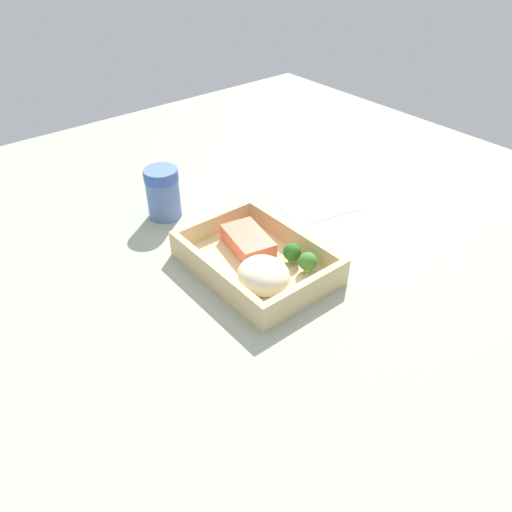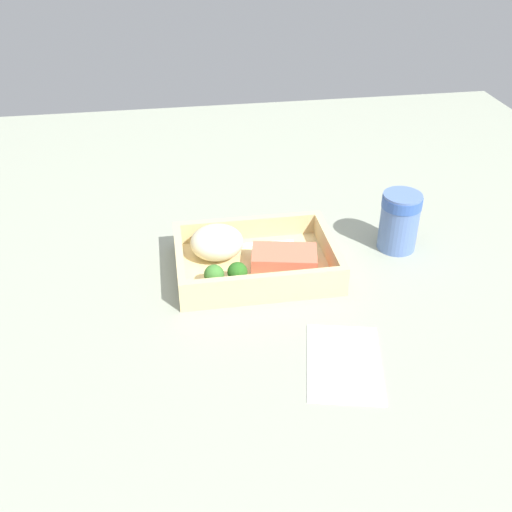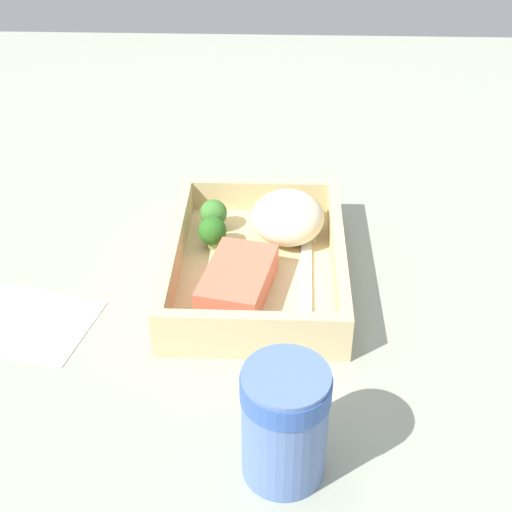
% 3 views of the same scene
% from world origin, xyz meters
% --- Properties ---
extents(ground_plane, '(1.60, 1.60, 0.02)m').
position_xyz_m(ground_plane, '(0.00, 0.00, -0.01)').
color(ground_plane, gray).
extents(takeout_tray, '(0.25, 0.18, 0.01)m').
position_xyz_m(takeout_tray, '(0.00, 0.00, 0.01)').
color(takeout_tray, '#D1B982').
rests_on(takeout_tray, ground_plane).
extents(tray_rim, '(0.25, 0.18, 0.04)m').
position_xyz_m(tray_rim, '(0.00, 0.00, 0.03)').
color(tray_rim, '#D1B982').
rests_on(tray_rim, takeout_tray).
extents(salmon_fillet, '(0.11, 0.08, 0.03)m').
position_xyz_m(salmon_fillet, '(-0.04, 0.02, 0.03)').
color(salmon_fillet, '#E3684C').
rests_on(salmon_fillet, takeout_tray).
extents(mashed_potatoes, '(0.09, 0.08, 0.05)m').
position_xyz_m(mashed_potatoes, '(0.06, -0.03, 0.04)').
color(mashed_potatoes, beige).
rests_on(mashed_potatoes, takeout_tray).
extents(broccoli_floret_1, '(0.03, 0.03, 0.04)m').
position_xyz_m(broccoli_floret_1, '(0.07, 0.05, 0.03)').
color(broccoli_floret_1, '#819B5E').
rests_on(broccoli_floret_1, takeout_tray).
extents(broccoli_floret_2, '(0.03, 0.03, 0.04)m').
position_xyz_m(broccoli_floret_2, '(0.04, 0.05, 0.03)').
color(broccoli_floret_2, '#7B9D5C').
rests_on(broccoli_floret_2, takeout_tray).
extents(fork, '(0.16, 0.02, 0.00)m').
position_xyz_m(fork, '(0.02, -0.05, 0.01)').
color(fork, silver).
rests_on(fork, takeout_tray).
extents(paper_cup, '(0.07, 0.07, 0.10)m').
position_xyz_m(paper_cup, '(-0.25, -0.03, 0.06)').
color(paper_cup, '#526FAD').
rests_on(paper_cup, ground_plane).
extents(receipt_slip, '(0.13, 0.17, 0.00)m').
position_xyz_m(receipt_slip, '(-0.08, 0.23, 0.00)').
color(receipt_slip, white).
rests_on(receipt_slip, ground_plane).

